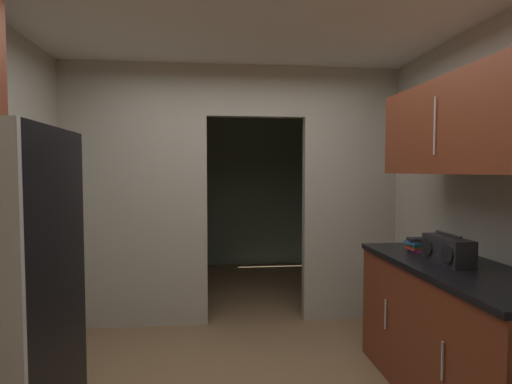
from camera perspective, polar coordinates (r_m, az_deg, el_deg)
name	(u,v)px	position (r m, az deg, el deg)	size (l,w,h in m)	color
kitchen_overhead_slab	(243,18)	(3.14, -1.76, 23.17)	(3.77, 7.39, 0.06)	silver
kitchen_partition	(228,188)	(4.13, -3.96, 0.62)	(3.37, 0.12, 2.61)	#ADA899
adjoining_room_shell	(228,188)	(5.95, -4.00, 0.57)	(3.37, 2.65, 2.61)	slate
lower_cabinet_run	(456,336)	(3.12, 26.25, -17.62)	(0.65, 1.69, 0.94)	maroon
upper_cabinet_counterside	(462,126)	(2.94, 26.86, 8.24)	(0.36, 1.52, 0.61)	maroon
boombox	(448,250)	(3.01, 25.28, -7.37)	(0.16, 0.40, 0.20)	black
book_stack	(417,245)	(3.35, 21.59, -6.90)	(0.14, 0.15, 0.11)	#8C3893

